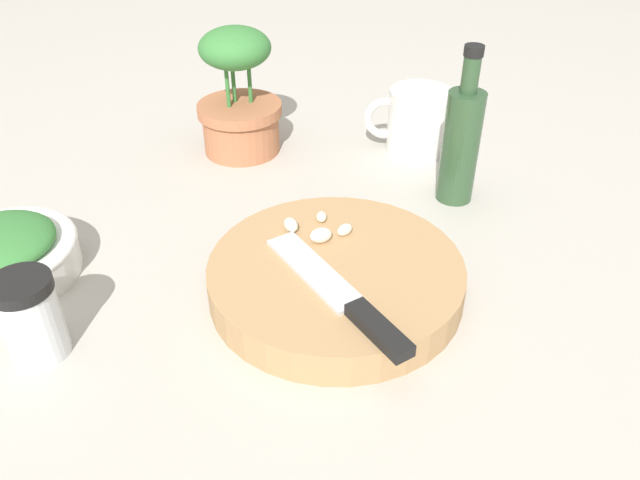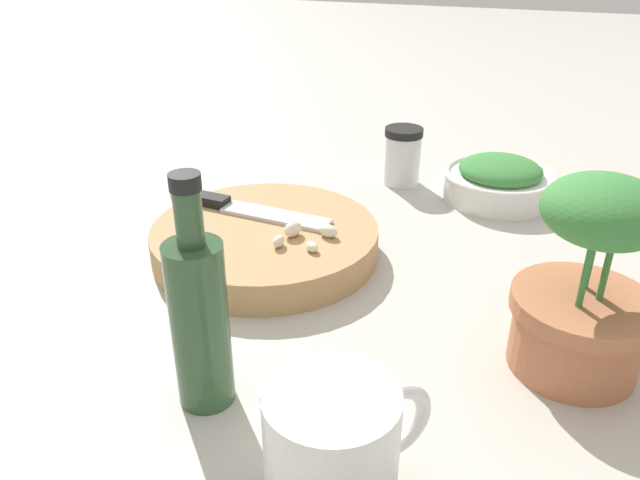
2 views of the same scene
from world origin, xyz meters
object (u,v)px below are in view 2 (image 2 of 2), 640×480
(garlic_cloves, at_px, (302,234))
(herb_bowl, at_px, (499,180))
(cutting_board, at_px, (265,241))
(oil_bottle, at_px, (199,318))
(chef_knife, at_px, (238,207))
(potted_herb, at_px, (586,291))
(coffee_mug, at_px, (335,447))
(spice_jar, at_px, (403,156))

(garlic_cloves, bearing_deg, herb_bowl, 145.35)
(cutting_board, relative_size, herb_bowl, 1.70)
(herb_bowl, height_order, oil_bottle, oil_bottle)
(herb_bowl, bearing_deg, chef_knife, -52.10)
(cutting_board, distance_m, potted_herb, 0.38)
(garlic_cloves, distance_m, coffee_mug, 0.33)
(herb_bowl, xyz_separation_m, spice_jar, (-0.01, -0.15, 0.02))
(spice_jar, bearing_deg, cutting_board, -20.75)
(oil_bottle, xyz_separation_m, potted_herb, (-0.15, 0.30, -0.00))
(herb_bowl, xyz_separation_m, potted_herb, (0.38, 0.10, 0.05))
(cutting_board, relative_size, coffee_mug, 2.46)
(chef_knife, relative_size, garlic_cloves, 3.72)
(cutting_board, relative_size, garlic_cloves, 4.58)
(spice_jar, height_order, coffee_mug, coffee_mug)
(chef_knife, bearing_deg, potted_herb, 76.63)
(spice_jar, bearing_deg, potted_herb, 32.32)
(herb_bowl, distance_m, coffee_mug, 0.60)
(chef_knife, height_order, coffee_mug, coffee_mug)
(coffee_mug, xyz_separation_m, potted_herb, (-0.21, 0.16, 0.03))
(cutting_board, xyz_separation_m, coffee_mug, (0.32, 0.19, 0.03))
(oil_bottle, bearing_deg, herb_bowl, 159.11)
(cutting_board, height_order, oil_bottle, oil_bottle)
(spice_jar, distance_m, potted_herb, 0.47)
(potted_herb, bearing_deg, cutting_board, -106.53)
(herb_bowl, bearing_deg, oil_bottle, -20.89)
(potted_herb, bearing_deg, chef_knife, -108.87)
(chef_knife, xyz_separation_m, spice_jar, (-0.25, 0.16, 0.00))
(chef_knife, xyz_separation_m, potted_herb, (0.14, 0.41, 0.04))
(chef_knife, relative_size, spice_jar, 2.51)
(cutting_board, bearing_deg, coffee_mug, 31.12)
(cutting_board, distance_m, chef_knife, 0.07)
(herb_bowl, distance_m, oil_bottle, 0.57)
(herb_bowl, bearing_deg, coffee_mug, -6.21)
(spice_jar, distance_m, coffee_mug, 0.61)
(chef_knife, height_order, potted_herb, potted_herb)
(spice_jar, xyz_separation_m, coffee_mug, (0.61, 0.08, 0.00))
(chef_knife, xyz_separation_m, oil_bottle, (0.29, 0.11, 0.04))
(chef_knife, xyz_separation_m, coffee_mug, (0.35, 0.24, 0.00))
(cutting_board, bearing_deg, oil_bottle, 12.23)
(chef_knife, xyz_separation_m, garlic_cloves, (0.05, 0.11, 0.00))
(oil_bottle, distance_m, potted_herb, 0.34)
(chef_knife, distance_m, spice_jar, 0.30)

